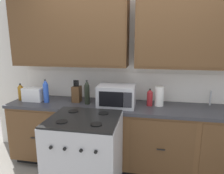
{
  "coord_description": "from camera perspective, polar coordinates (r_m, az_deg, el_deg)",
  "views": [
    {
      "loc": [
        0.24,
        -2.28,
        1.73
      ],
      "look_at": [
        -0.23,
        0.27,
        1.15
      ],
      "focal_mm": 32.55,
      "sensor_mm": 36.0,
      "label": 1
    }
  ],
  "objects": [
    {
      "name": "stove_range",
      "position": [
        2.42,
        -7.58,
        -18.94
      ],
      "size": [
        0.76,
        0.68,
        0.95
      ],
      "color": "#B7B7BC",
      "rests_on": "ground_plane"
    },
    {
      "name": "microwave",
      "position": [
        2.66,
        1.34,
        -2.45
      ],
      "size": [
        0.48,
        0.37,
        0.28
      ],
      "color": "#B7B7BC",
      "rests_on": "counter_run"
    },
    {
      "name": "paper_towel_roll",
      "position": [
        2.75,
        13.15,
        -2.51
      ],
      "size": [
        0.12,
        0.12,
        0.26
      ],
      "primitive_type": "cylinder",
      "color": "white",
      "rests_on": "counter_run"
    },
    {
      "name": "bottle_blue",
      "position": [
        2.97,
        -18.08,
        -1.14
      ],
      "size": [
        0.07,
        0.07,
        0.32
      ],
      "color": "blue",
      "rests_on": "counter_run"
    },
    {
      "name": "knife_block",
      "position": [
        2.9,
        -9.87,
        -1.86
      ],
      "size": [
        0.11,
        0.14,
        0.31
      ],
      "color": "#52361E",
      "rests_on": "counter_run"
    },
    {
      "name": "bottle_amber",
      "position": [
        3.23,
        -24.26,
        -1.28
      ],
      "size": [
        0.08,
        0.08,
        0.24
      ],
      "color": "#9E6619",
      "rests_on": "counter_run"
    },
    {
      "name": "bottle_red",
      "position": [
        2.73,
        10.56,
        -2.91
      ],
      "size": [
        0.08,
        0.08,
        0.23
      ],
      "color": "maroon",
      "rests_on": "counter_run"
    },
    {
      "name": "wall_unit",
      "position": [
        2.79,
        5.71,
        11.17
      ],
      "size": [
        4.51,
        0.4,
        2.58
      ],
      "color": "white",
      "rests_on": "ground_plane"
    },
    {
      "name": "sink_faucet",
      "position": [
        3.0,
        25.92,
        -2.79
      ],
      "size": [
        0.02,
        0.02,
        0.2
      ],
      "primitive_type": "cylinder",
      "color": "#B2B5BA",
      "rests_on": "counter_run"
    },
    {
      "name": "bottle_dark",
      "position": [
        2.76,
        -7.04,
        -1.54
      ],
      "size": [
        0.07,
        0.07,
        0.33
      ],
      "color": "black",
      "rests_on": "counter_run"
    },
    {
      "name": "toaster",
      "position": [
        3.12,
        -21.11,
        -1.88
      ],
      "size": [
        0.28,
        0.18,
        0.19
      ],
      "color": "white",
      "rests_on": "counter_run"
    },
    {
      "name": "counter_run",
      "position": [
        2.89,
        4.83,
        -13.52
      ],
      "size": [
        3.34,
        0.64,
        0.9
      ],
      "color": "black",
      "rests_on": "ground_plane"
    }
  ]
}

